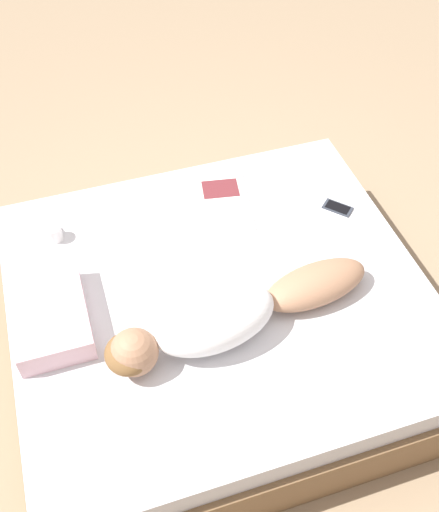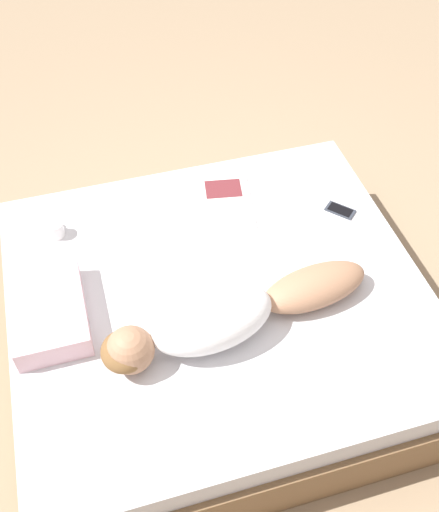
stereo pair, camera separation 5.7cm
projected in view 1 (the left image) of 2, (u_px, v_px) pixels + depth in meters
ground_plane at (219, 341)px, 3.19m from camera, size 12.00×12.00×0.00m
bed at (219, 317)px, 3.02m from camera, size 1.84×2.02×0.45m
person at (226, 316)px, 2.61m from camera, size 0.41×1.29×0.24m
open_magazine at (223, 202)px, 3.23m from camera, size 0.49×0.35×0.01m
coffee_mug at (53, 233)px, 3.03m from camera, size 0.12×0.09×0.08m
cell_phone at (338, 208)px, 3.20m from camera, size 0.17×0.16×0.01m
pillow at (50, 315)px, 2.67m from camera, size 0.50×0.32×0.13m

